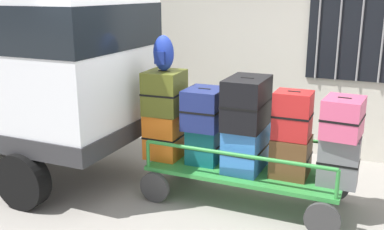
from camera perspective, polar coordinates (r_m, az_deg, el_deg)
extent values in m
plane|color=gray|center=(5.73, -0.46, -10.88)|extent=(40.00, 40.00, 0.00)
cube|color=black|center=(7.05, 19.52, 10.22)|extent=(1.20, 0.04, 1.50)
cylinder|color=gray|center=(7.06, 15.81, 10.53)|extent=(0.03, 0.03, 1.50)
cylinder|color=gray|center=(7.03, 18.26, 10.31)|extent=(0.03, 0.03, 1.50)
cylinder|color=gray|center=(7.00, 20.73, 10.08)|extent=(0.03, 0.03, 1.50)
cylinder|color=gray|center=(6.99, 23.21, 9.82)|extent=(0.03, 0.03, 1.50)
cylinder|color=black|center=(5.80, -20.73, -7.81)|extent=(0.70, 0.22, 0.70)
cube|color=#2D8438|center=(5.60, 6.77, -6.97)|extent=(2.33, 0.92, 0.05)
cylinder|color=#383838|center=(5.09, 16.23, -12.69)|extent=(0.39, 0.06, 0.39)
cylinder|color=#383838|center=(5.95, 17.55, -8.53)|extent=(0.39, 0.06, 0.39)
cylinder|color=#383838|center=(5.65, -4.78, -9.16)|extent=(0.39, 0.06, 0.39)
cylinder|color=#383838|center=(6.43, -0.69, -5.92)|extent=(0.39, 0.06, 0.39)
cylinder|color=#2D8438|center=(4.96, 18.01, -8.41)|extent=(0.04, 0.04, 0.32)
cylinder|color=#2D8438|center=(5.74, 18.95, -5.20)|extent=(0.04, 0.04, 0.32)
cylinder|color=#2D8438|center=(5.59, -5.62, -4.93)|extent=(0.04, 0.04, 0.32)
cylinder|color=#2D8438|center=(6.29, -1.88, -2.51)|extent=(0.04, 0.04, 0.32)
cylinder|color=#2D8438|center=(5.10, 5.49, -5.03)|extent=(2.25, 0.04, 0.04)
cylinder|color=#2D8438|center=(5.86, 8.09, -2.37)|extent=(2.25, 0.04, 0.04)
cube|color=orange|center=(5.90, -3.19, -2.43)|extent=(0.44, 0.57, 0.58)
cube|color=black|center=(5.90, -3.19, -2.43)|extent=(0.45, 0.58, 0.02)
cube|color=black|center=(5.82, -3.23, 0.25)|extent=(0.15, 0.03, 0.02)
cube|color=#4C5119|center=(5.71, -3.51, 2.90)|extent=(0.48, 0.52, 0.55)
cube|color=black|center=(5.71, -3.51, 2.90)|extent=(0.49, 0.54, 0.02)
cube|color=black|center=(5.65, -3.55, 5.57)|extent=(0.16, 0.04, 0.02)
cube|color=#0F5960|center=(5.68, 1.59, -3.84)|extent=(0.40, 0.42, 0.45)
cube|color=black|center=(5.68, 1.59, -3.84)|extent=(0.41, 0.43, 0.02)
cube|color=black|center=(5.61, 1.60, -1.71)|extent=(0.13, 0.03, 0.02)
cube|color=navy|center=(5.53, 1.60, 0.84)|extent=(0.46, 0.54, 0.50)
cube|color=black|center=(5.53, 1.60, 0.84)|extent=(0.47, 0.55, 0.02)
cube|color=black|center=(5.48, 1.62, 3.30)|extent=(0.16, 0.03, 0.02)
cube|color=#3372C6|center=(5.52, 6.92, -4.10)|extent=(0.44, 0.70, 0.53)
cube|color=black|center=(5.52, 6.92, -4.10)|extent=(0.45, 0.71, 0.02)
cube|color=black|center=(5.44, 7.01, -1.51)|extent=(0.15, 0.03, 0.02)
cube|color=black|center=(5.31, 6.97, 1.55)|extent=(0.45, 0.68, 0.60)
cube|color=black|center=(5.31, 6.97, 1.55)|extent=(0.46, 0.69, 0.02)
cube|color=black|center=(5.24, 7.07, 4.66)|extent=(0.16, 0.03, 0.02)
cube|color=brown|center=(5.41, 12.46, -5.13)|extent=(0.43, 0.46, 0.47)
cube|color=black|center=(5.41, 12.46, -5.13)|extent=(0.44, 0.47, 0.02)
cube|color=black|center=(5.34, 12.60, -2.84)|extent=(0.15, 0.03, 0.02)
cube|color=#B21E1E|center=(5.22, 12.69, -0.01)|extent=(0.41, 0.36, 0.55)
cube|color=black|center=(5.22, 12.69, -0.01)|extent=(0.42, 0.37, 0.02)
cube|color=black|center=(5.16, 12.86, 2.86)|extent=(0.14, 0.03, 0.02)
cube|color=slate|center=(5.27, 18.15, -5.62)|extent=(0.43, 0.31, 0.55)
cube|color=black|center=(5.27, 18.15, -5.62)|extent=(0.44, 0.32, 0.02)
cube|color=black|center=(5.18, 18.40, -2.82)|extent=(0.15, 0.03, 0.02)
cube|color=#CC4C72|center=(5.15, 18.65, -0.30)|extent=(0.44, 0.53, 0.43)
cube|color=black|center=(5.15, 18.65, -0.30)|extent=(0.45, 0.54, 0.02)
cube|color=black|center=(5.10, 18.86, 1.99)|extent=(0.14, 0.04, 0.02)
ellipsoid|color=navy|center=(5.59, -3.64, 7.86)|extent=(0.27, 0.19, 0.44)
cube|color=navy|center=(5.52, -4.09, 7.28)|extent=(0.14, 0.06, 0.15)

